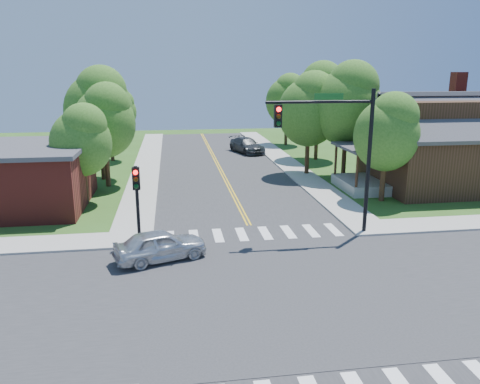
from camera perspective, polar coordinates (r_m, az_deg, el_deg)
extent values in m
plane|color=#2D5119|center=(18.11, 5.13, -11.76)|extent=(100.00, 100.00, 0.00)
cube|color=#2D2D30|center=(18.10, 5.13, -11.70)|extent=(10.00, 90.00, 0.04)
cube|color=#2D2D30|center=(18.10, 5.13, -11.69)|extent=(90.00, 10.00, 0.04)
cube|color=#2D2D30|center=(18.11, 5.13, -11.76)|extent=(10.20, 10.20, 0.06)
cube|color=#9E9B93|center=(42.72, 5.35, 3.81)|extent=(2.20, 40.00, 0.14)
cube|color=#9E9B93|center=(41.58, -11.24, 3.30)|extent=(2.20, 40.00, 0.14)
cube|color=white|center=(23.36, -8.59, -5.53)|extent=(0.45, 2.00, 0.01)
cube|color=white|center=(23.38, -5.64, -5.42)|extent=(0.45, 2.00, 0.01)
cube|color=white|center=(23.46, -2.70, -5.30)|extent=(0.45, 2.00, 0.01)
cube|color=white|center=(23.60, 0.22, -5.16)|extent=(0.45, 2.00, 0.01)
cube|color=white|center=(23.79, 3.09, -5.01)|extent=(0.45, 2.00, 0.01)
cube|color=white|center=(24.05, 5.90, -4.85)|extent=(0.45, 2.00, 0.01)
cube|color=white|center=(24.36, 8.65, -4.68)|extent=(0.45, 2.00, 0.01)
cube|color=white|center=(24.73, 11.32, -4.51)|extent=(0.45, 2.00, 0.01)
cube|color=yellow|center=(42.93, -3.13, 3.87)|extent=(0.10, 37.50, 0.01)
cube|color=yellow|center=(42.94, -2.86, 3.88)|extent=(0.10, 37.50, 0.01)
cylinder|color=black|center=(23.80, 15.40, 3.36)|extent=(0.20, 0.20, 7.20)
cylinder|color=black|center=(22.49, 9.74, 10.77)|extent=(5.20, 0.14, 0.14)
cube|color=#19591E|center=(22.56, 10.79, 11.37)|extent=(1.40, 0.04, 0.30)
cube|color=black|center=(22.01, 4.64, 9.22)|extent=(0.34, 0.28, 1.05)
sphere|color=#FF0C0C|center=(21.82, 4.76, 10.00)|extent=(0.22, 0.22, 0.22)
sphere|color=#3F2605|center=(21.85, 4.74, 9.16)|extent=(0.22, 0.22, 0.22)
sphere|color=#05330F|center=(21.88, 4.73, 8.33)|extent=(0.22, 0.22, 0.22)
cylinder|color=black|center=(22.28, -12.37, -1.70)|extent=(0.16, 0.16, 3.80)
cube|color=black|center=(21.95, -12.56, 1.62)|extent=(0.34, 0.28, 1.05)
sphere|color=#FF0C0C|center=(21.72, -12.63, 2.33)|extent=(0.22, 0.22, 0.22)
sphere|color=#3F2605|center=(21.79, -12.58, 1.51)|extent=(0.22, 0.22, 0.22)
sphere|color=#05330F|center=(21.86, -12.54, 0.69)|extent=(0.22, 0.22, 0.22)
cube|color=#312011|center=(36.05, 23.87, 3.73)|extent=(10.00, 8.00, 4.00)
cube|color=#9E9B93|center=(33.48, 14.39, 0.89)|extent=(2.60, 4.50, 0.70)
cylinder|color=#312011|center=(30.99, 14.06, 2.20)|extent=(0.18, 0.18, 2.50)
cylinder|color=#312011|center=(34.64, 11.58, 3.62)|extent=(0.18, 0.18, 2.50)
cube|color=#38383D|center=(32.98, 14.68, 5.28)|extent=(2.80, 4.80, 0.18)
cube|color=maroon|center=(40.09, 24.52, 6.90)|extent=(0.90, 0.90, 7.11)
cylinder|color=#382314|center=(30.74, 16.99, 1.27)|extent=(0.34, 0.34, 2.55)
ellipsoid|color=#2E5A1A|center=(30.24, 17.40, 6.59)|extent=(4.02, 3.82, 4.42)
sphere|color=#2E5A1A|center=(30.06, 18.26, 8.80)|extent=(2.95, 2.95, 2.95)
cylinder|color=#382314|center=(36.63, 12.57, 4.22)|extent=(0.34, 0.34, 3.28)
ellipsoid|color=#2E5A1A|center=(36.16, 12.89, 10.02)|extent=(5.18, 4.92, 5.70)
sphere|color=#2E5A1A|center=(36.01, 13.61, 12.44)|extent=(3.80, 3.80, 3.80)
cylinder|color=#382314|center=(43.93, 9.28, 6.09)|extent=(0.34, 0.34, 3.32)
ellipsoid|color=#2E5A1A|center=(43.54, 9.49, 10.98)|extent=(5.24, 4.98, 5.77)
sphere|color=#2E5A1A|center=(43.38, 10.05, 13.03)|extent=(3.84, 3.84, 3.84)
cylinder|color=#382314|center=(52.36, 5.62, 7.33)|extent=(0.34, 0.34, 2.90)
ellipsoid|color=#2E5A1A|center=(52.05, 5.71, 10.92)|extent=(4.59, 4.36, 5.04)
sphere|color=#2E5A1A|center=(51.86, 6.13, 12.42)|extent=(3.36, 3.36, 3.36)
cylinder|color=#382314|center=(30.33, -18.40, 0.76)|extent=(0.34, 0.34, 2.31)
ellipsoid|color=#2E5A1A|center=(29.84, -18.80, 5.64)|extent=(3.65, 3.47, 4.02)
sphere|color=#2E5A1A|center=(29.46, -18.46, 7.72)|extent=(2.68, 2.68, 2.68)
cylinder|color=#382314|center=(36.77, -16.42, 3.90)|extent=(0.34, 0.34, 3.14)
ellipsoid|color=#2E5A1A|center=(36.32, -16.83, 9.42)|extent=(4.96, 4.72, 5.46)
sphere|color=#2E5A1A|center=(35.99, -16.57, 11.78)|extent=(3.64, 3.64, 3.64)
cylinder|color=#382314|center=(44.31, -15.36, 5.42)|extent=(0.34, 0.34, 2.70)
ellipsoid|color=#2E5A1A|center=(43.95, -15.63, 9.35)|extent=(4.26, 4.05, 4.69)
sphere|color=#2E5A1A|center=(43.63, -15.38, 11.02)|extent=(3.12, 3.12, 3.12)
cylinder|color=#382314|center=(53.06, -14.27, 6.69)|extent=(0.34, 0.34, 2.25)
ellipsoid|color=#2E5A1A|center=(52.79, -14.44, 9.43)|extent=(3.56, 3.38, 3.91)
sphere|color=#2E5A1A|center=(52.48, -14.21, 10.59)|extent=(2.61, 2.61, 2.61)
cylinder|color=#382314|center=(37.16, 8.18, 4.35)|extent=(0.34, 0.34, 3.00)
ellipsoid|color=#2E5A1A|center=(36.71, 8.37, 9.58)|extent=(4.74, 4.51, 5.22)
sphere|color=#2E5A1A|center=(36.52, 9.01, 11.76)|extent=(3.48, 3.48, 3.48)
cylinder|color=#382314|center=(34.48, -15.87, 2.91)|extent=(0.34, 0.34, 2.72)
ellipsoid|color=#2E5A1A|center=(34.02, -16.23, 7.99)|extent=(4.30, 4.09, 4.73)
sphere|color=#2E5A1A|center=(33.67, -15.92, 10.16)|extent=(3.15, 3.15, 3.15)
imported|color=silver|center=(20.62, -9.69, -6.49)|extent=(4.03, 4.96, 1.36)
imported|color=#34373A|center=(46.89, 0.84, 5.66)|extent=(4.92, 6.21, 1.46)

